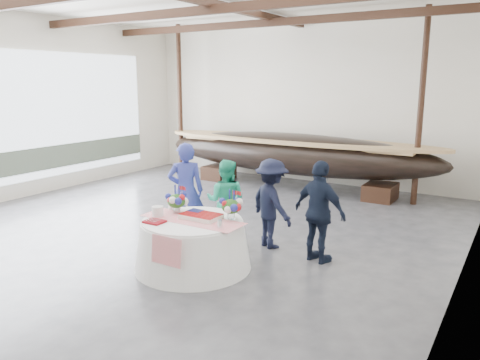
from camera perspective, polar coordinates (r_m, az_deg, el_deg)
The scene contains 13 objects.
floor at distance 9.07m, azimuth -8.86°, elevation -6.60°, with size 10.00×12.00×0.01m, color #3D3D42.
wall_back at distance 13.72m, azimuth 7.50°, elevation 9.32°, with size 10.00×0.02×4.50m, color silver.
wall_left at distance 12.49m, azimuth -27.13°, elevation 7.86°, with size 0.02×12.00×4.50m, color silver.
wall_right at distance 6.55m, azimuth 26.03°, elevation 5.33°, with size 0.02×12.00×4.50m, color silver.
pavilion_structure at distance 9.31m, azimuth -6.23°, elevation 18.92°, with size 9.80×11.76×4.50m.
open_bay at distance 13.02m, azimuth -23.08°, elevation 6.46°, with size 0.03×7.00×3.20m.
longboat_display at distance 12.65m, azimuth 6.41°, elevation 3.24°, with size 8.00×1.60×1.50m.
banquet_table at distance 7.38m, azimuth -5.78°, elevation -7.73°, with size 1.82×1.82×0.78m.
tabletop_items at distance 7.38m, azimuth -5.17°, elevation -3.34°, with size 1.68×1.04×0.40m.
guest_woman_blue at distance 8.61m, azimuth -6.62°, elevation -1.36°, with size 0.65×0.43×1.79m, color navy.
guest_woman_teal at distance 8.43m, azimuth -1.74°, elevation -2.57°, with size 0.73×0.57×1.51m, color #23B487.
guest_man_left at distance 8.14m, azimuth 3.85°, elevation -2.89°, with size 1.01×0.58×1.57m, color black.
guest_man_right at distance 7.56m, azimuth 9.69°, elevation -3.88°, with size 0.97×0.40×1.66m, color black.
Camera 1 is at (5.65, -6.49, 2.88)m, focal length 35.00 mm.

